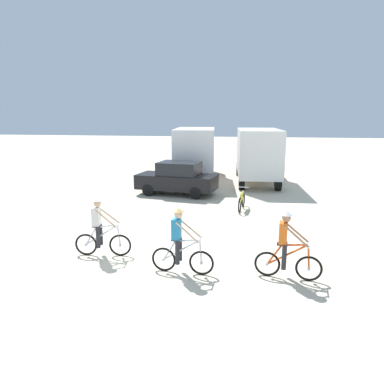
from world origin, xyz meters
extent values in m
plane|color=beige|center=(0.00, 0.00, 0.00)|extent=(120.00, 120.00, 0.00)
cube|color=white|center=(-0.78, 12.60, 2.00)|extent=(2.88, 5.40, 2.70)
cube|color=#2D2D33|center=(-1.11, 15.98, 1.50)|extent=(2.33, 1.70, 2.00)
cube|color=black|center=(-1.17, 16.68, 1.85)|extent=(2.02, 0.27, 0.80)
cylinder|color=black|center=(-2.11, 15.79, 0.50)|extent=(0.41, 1.03, 1.00)
cylinder|color=black|center=(-0.08, 15.98, 0.50)|extent=(0.41, 1.03, 1.00)
cylinder|color=black|center=(-1.64, 10.82, 0.50)|extent=(0.41, 1.03, 1.00)
cylinder|color=black|center=(0.39, 11.02, 0.50)|extent=(0.41, 1.03, 1.00)
cube|color=white|center=(3.18, 11.97, 2.00)|extent=(2.72, 5.34, 2.70)
cube|color=#B21E1E|center=(2.96, 15.36, 1.50)|extent=(2.29, 1.64, 2.00)
cube|color=black|center=(2.92, 16.06, 1.85)|extent=(2.03, 0.21, 0.80)
cylinder|color=black|center=(1.95, 15.20, 0.50)|extent=(0.38, 1.02, 1.00)
cylinder|color=black|center=(3.99, 15.33, 0.50)|extent=(0.38, 1.02, 1.00)
cylinder|color=black|center=(2.27, 10.22, 0.50)|extent=(0.38, 1.02, 1.00)
cylinder|color=black|center=(4.30, 10.35, 0.50)|extent=(0.38, 1.02, 1.00)
cube|color=black|center=(-1.15, 8.42, 0.70)|extent=(4.41, 2.35, 0.76)
cube|color=black|center=(-1.00, 8.40, 1.42)|extent=(2.31, 1.89, 0.68)
cylinder|color=black|center=(-2.55, 7.84, 0.32)|extent=(0.67, 0.31, 0.64)
cylinder|color=black|center=(-2.33, 9.38, 0.32)|extent=(0.67, 0.31, 0.64)
cylinder|color=black|center=(0.02, 7.46, 0.32)|extent=(0.67, 0.31, 0.64)
cylinder|color=black|center=(0.25, 9.00, 0.32)|extent=(0.67, 0.31, 0.64)
torus|color=black|center=(-1.14, -0.24, 0.34)|extent=(0.68, 0.13, 0.68)
cylinder|color=silver|center=(-1.14, -0.24, 0.34)|extent=(0.09, 0.09, 0.08)
torus|color=black|center=(-2.19, -0.35, 0.34)|extent=(0.68, 0.13, 0.68)
cylinder|color=silver|center=(-2.19, -0.35, 0.34)|extent=(0.09, 0.09, 0.08)
cylinder|color=silver|center=(-1.69, -0.29, 0.66)|extent=(1.03, 0.16, 0.68)
cylinder|color=silver|center=(-1.52, -0.28, 0.94)|extent=(0.66, 0.12, 0.13)
cylinder|color=silver|center=(-2.02, -0.33, 0.62)|extent=(0.39, 0.09, 0.59)
cylinder|color=silver|center=(-1.17, -0.24, 0.66)|extent=(0.10, 0.06, 0.64)
cylinder|color=silver|center=(-1.19, -0.24, 0.98)|extent=(0.09, 0.52, 0.04)
cube|color=black|center=(-1.85, -0.31, 0.93)|extent=(0.25, 0.14, 0.06)
cube|color=silver|center=(-1.83, -0.31, 1.24)|extent=(0.23, 0.34, 0.56)
sphere|color=tan|center=(-1.77, -0.30, 1.64)|extent=(0.22, 0.22, 0.22)
cone|color=silver|center=(-1.77, -0.30, 1.77)|extent=(0.32, 0.32, 0.10)
cylinder|color=#26262B|center=(-1.78, -0.17, 0.63)|extent=(0.12, 0.12, 0.66)
cylinder|color=#26262B|center=(-1.75, -0.43, 0.63)|extent=(0.12, 0.12, 0.66)
cylinder|color=tan|center=(-1.51, -0.09, 1.23)|extent=(0.63, 0.16, 0.53)
cylinder|color=tan|center=(-1.47, -0.45, 1.23)|extent=(0.63, 0.07, 0.53)
torus|color=black|center=(1.46, -1.16, 0.34)|extent=(0.68, 0.11, 0.68)
cylinder|color=silver|center=(1.46, -1.16, 0.34)|extent=(0.09, 0.09, 0.08)
torus|color=black|center=(0.41, -1.08, 0.34)|extent=(0.68, 0.11, 0.68)
cylinder|color=silver|center=(0.41, -1.08, 0.34)|extent=(0.09, 0.09, 0.08)
cylinder|color=silver|center=(0.91, -1.12, 0.66)|extent=(1.03, 0.13, 0.68)
cylinder|color=silver|center=(1.08, -1.13, 0.94)|extent=(0.66, 0.10, 0.13)
cylinder|color=silver|center=(0.58, -1.09, 0.62)|extent=(0.39, 0.08, 0.59)
cylinder|color=silver|center=(1.43, -1.15, 0.66)|extent=(0.10, 0.06, 0.64)
cylinder|color=silver|center=(1.41, -1.15, 0.98)|extent=(0.07, 0.52, 0.04)
cube|color=black|center=(0.75, -1.10, 0.93)|extent=(0.25, 0.14, 0.06)
cube|color=teal|center=(0.77, -1.11, 1.24)|extent=(0.22, 0.33, 0.56)
sphere|color=beige|center=(0.83, -1.11, 1.64)|extent=(0.22, 0.22, 0.22)
cone|color=tan|center=(0.83, -1.11, 1.77)|extent=(0.32, 0.32, 0.10)
cylinder|color=#26262B|center=(0.84, -0.98, 0.63)|extent=(0.12, 0.12, 0.66)
cylinder|color=#26262B|center=(0.82, -1.24, 0.63)|extent=(0.12, 0.12, 0.66)
cylinder|color=beige|center=(1.12, -0.95, 1.23)|extent=(0.63, 0.05, 0.53)
cylinder|color=beige|center=(1.10, -1.31, 1.23)|extent=(0.63, 0.14, 0.53)
torus|color=black|center=(4.23, -1.08, 0.34)|extent=(0.68, 0.15, 0.68)
cylinder|color=silver|center=(4.23, -1.08, 0.34)|extent=(0.09, 0.09, 0.08)
torus|color=black|center=(3.19, -0.95, 0.34)|extent=(0.68, 0.15, 0.68)
cylinder|color=silver|center=(3.19, -0.95, 0.34)|extent=(0.09, 0.09, 0.08)
cylinder|color=#E05119|center=(3.68, -1.01, 0.66)|extent=(1.03, 0.18, 0.68)
cylinder|color=#E05119|center=(3.85, -1.03, 0.94)|extent=(0.66, 0.13, 0.13)
cylinder|color=#E05119|center=(3.36, -0.97, 0.62)|extent=(0.39, 0.10, 0.59)
cylinder|color=#E05119|center=(4.20, -1.08, 0.66)|extent=(0.11, 0.06, 0.64)
cylinder|color=silver|center=(4.18, -1.07, 0.98)|extent=(0.10, 0.52, 0.04)
cube|color=black|center=(3.53, -0.99, 0.93)|extent=(0.25, 0.15, 0.06)
cube|color=orange|center=(3.55, -0.99, 1.24)|extent=(0.24, 0.34, 0.56)
sphere|color=#A87A5B|center=(3.61, -1.00, 1.64)|extent=(0.22, 0.22, 0.22)
cone|color=silver|center=(3.61, -1.00, 1.77)|extent=(0.32, 0.32, 0.10)
cylinder|color=#26262B|center=(3.62, -0.87, 0.63)|extent=(0.12, 0.12, 0.66)
cylinder|color=#26262B|center=(3.59, -1.13, 0.63)|extent=(0.12, 0.12, 0.66)
cylinder|color=#A87A5B|center=(3.91, -0.86, 1.23)|extent=(0.63, 0.09, 0.53)
cylinder|color=#A87A5B|center=(3.86, -1.21, 1.23)|extent=(0.63, 0.17, 0.53)
torus|color=black|center=(2.43, 6.28, 0.34)|extent=(0.15, 0.68, 0.68)
torus|color=black|center=(2.30, 5.24, 0.34)|extent=(0.15, 0.68, 0.68)
cube|color=gold|center=(2.36, 5.76, 0.62)|extent=(0.15, 0.89, 0.36)
cylinder|color=silver|center=(2.43, 6.23, 0.95)|extent=(0.50, 0.10, 0.04)
camera|label=1|loc=(2.60, -9.97, 4.20)|focal=33.39mm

